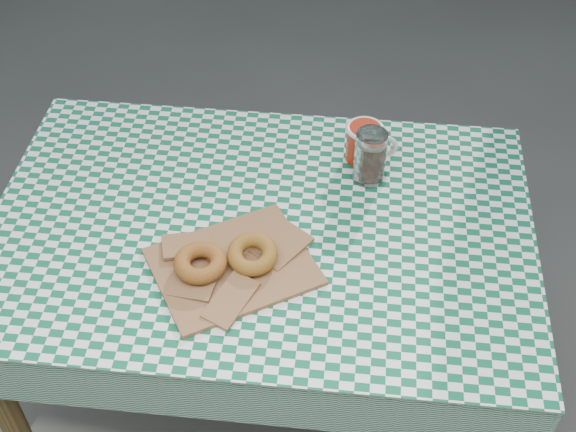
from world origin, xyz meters
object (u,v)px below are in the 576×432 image
object	(u,v)px
coffee_mug	(364,143)
drinking_glass	(370,157)
table	(264,326)
paper_bag	(233,265)

from	to	relation	value
coffee_mug	drinking_glass	bearing A→B (deg)	-73.14
table	drinking_glass	xyz separation A→B (m)	(0.22, 0.21, 0.45)
coffee_mug	table	bearing A→B (deg)	-126.00
coffee_mug	drinking_glass	world-z (taller)	drinking_glass
table	coffee_mug	xyz separation A→B (m)	(0.20, 0.28, 0.43)
coffee_mug	paper_bag	bearing A→B (deg)	-119.02
paper_bag	table	bearing A→B (deg)	78.72
paper_bag	coffee_mug	distance (m)	0.48
paper_bag	drinking_glass	world-z (taller)	drinking_glass
coffee_mug	drinking_glass	distance (m)	0.08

